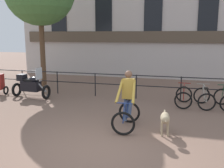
# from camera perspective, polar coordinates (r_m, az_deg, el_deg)

# --- Properties ---
(ground_plane) EXTENTS (60.00, 60.00, 0.00)m
(ground_plane) POSITION_cam_1_polar(r_m,az_deg,el_deg) (6.70, -2.93, -13.54)
(ground_plane) COLOR #7A5B4C
(canal_railing) EXTENTS (15.05, 0.05, 1.05)m
(canal_railing) POSITION_cam_1_polar(r_m,az_deg,el_deg) (11.34, 5.30, 0.32)
(canal_railing) COLOR black
(canal_railing) RESTS_ON ground_plane
(building_facade) EXTENTS (18.00, 0.72, 8.56)m
(building_facade) POSITION_cam_1_polar(r_m,az_deg,el_deg) (16.96, 9.11, 15.72)
(building_facade) COLOR beige
(building_facade) RESTS_ON ground_plane
(cyclist_with_bike) EXTENTS (0.73, 1.20, 1.70)m
(cyclist_with_bike) POSITION_cam_1_polar(r_m,az_deg,el_deg) (7.81, 3.34, -4.04)
(cyclist_with_bike) COLOR black
(cyclist_with_bike) RESTS_ON ground_plane
(dog) EXTENTS (0.32, 1.01, 0.66)m
(dog) POSITION_cam_1_polar(r_m,az_deg,el_deg) (7.41, 11.49, -7.47)
(dog) COLOR tan
(dog) RESTS_ON ground_plane
(parked_motorcycle) EXTENTS (1.68, 0.72, 1.35)m
(parked_motorcycle) POSITION_cam_1_polar(r_m,az_deg,el_deg) (12.01, -17.31, -0.25)
(parked_motorcycle) COLOR black
(parked_motorcycle) RESTS_ON ground_plane
(parked_bicycle_near_lamp) EXTENTS (0.68, 1.12, 0.86)m
(parked_bicycle_near_lamp) POSITION_cam_1_polar(r_m,az_deg,el_deg) (10.61, 15.32, -2.69)
(parked_bicycle_near_lamp) COLOR black
(parked_bicycle_near_lamp) RESTS_ON ground_plane
(parked_bicycle_mid_left) EXTENTS (0.78, 1.17, 0.86)m
(parked_bicycle_mid_left) POSITION_cam_1_polar(r_m,az_deg,el_deg) (10.64, 19.42, -2.89)
(parked_bicycle_mid_left) COLOR black
(parked_bicycle_mid_left) RESTS_ON ground_plane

